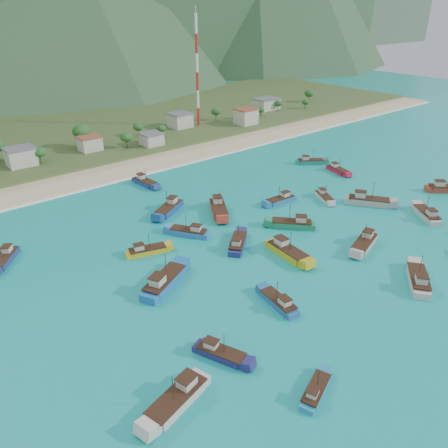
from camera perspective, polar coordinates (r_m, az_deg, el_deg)
ground at (r=101.24m, az=7.39°, el=-4.73°), size 600.00×600.00×0.00m
beach at (r=159.93m, az=-13.67°, el=6.82°), size 400.00×18.00×1.20m
land at (r=214.37m, az=-21.31°, el=10.78°), size 400.00×110.00×2.40m
surf_line at (r=151.90m, az=-12.01°, el=5.93°), size 400.00×2.50×0.08m
village at (r=185.64m, az=-13.63°, el=11.08°), size 207.64×26.52×7.16m
vegetation at (r=177.55m, az=-19.55°, el=9.74°), size 277.10×25.74×9.18m
radio_tower at (r=207.39m, az=-3.52°, el=19.19°), size 1.20×1.20×47.57m
boat_0 at (r=110.84m, az=17.87°, el=-2.44°), size 11.91×6.55×6.75m
boat_2 at (r=111.16m, az=-4.56°, el=-1.11°), size 8.08×10.29×6.07m
boat_3 at (r=105.71m, az=1.79°, el=-2.59°), size 10.02×9.08×6.18m
boat_4 at (r=153.55m, az=26.98°, el=4.11°), size 11.19×10.66×7.05m
boat_5 at (r=132.20m, az=24.95°, el=1.08°), size 9.15×10.81×6.51m
boat_6 at (r=86.84m, az=7.16°, el=-10.17°), size 4.18×9.80×5.61m
boat_8 at (r=122.91m, az=-0.72°, el=1.96°), size 9.84×12.84×7.53m
boat_9 at (r=130.39m, az=7.41°, el=3.10°), size 10.12×3.67×5.86m
boat_11 at (r=116.03m, az=8.94°, el=-0.04°), size 10.17×10.75×6.76m
boat_12 at (r=104.34m, az=-10.05°, el=-3.51°), size 9.97×5.46×5.65m
boat_15 at (r=134.56m, az=18.26°, el=2.83°), size 10.35×12.67×7.55m
boat_16 at (r=111.41m, az=-26.70°, el=-4.11°), size 8.57×9.78×5.96m
boat_17 at (r=158.76m, az=14.61°, el=6.81°), size 5.22×10.05×5.70m
boat_18 at (r=165.30m, az=11.19°, el=7.97°), size 10.01×8.38×6.01m
boat_19 at (r=69.14m, az=-6.03°, el=-21.79°), size 11.98×6.18×6.79m
boat_22 at (r=100.68m, az=24.03°, el=-6.74°), size 11.35×9.60×6.84m
boat_24 at (r=71.56m, az=11.86°, el=-20.65°), size 8.32×5.00×4.73m
boat_25 at (r=75.60m, az=-0.51°, el=-16.60°), size 6.03×9.61×5.47m
boat_26 at (r=92.07m, az=-7.81°, el=-7.54°), size 13.36×9.30×7.70m
boat_28 at (r=135.03m, az=12.93°, el=3.43°), size 6.68×9.24×5.35m
boat_29 at (r=144.70m, az=-10.30°, el=5.35°), size 3.94×10.85×6.29m
boat_30 at (r=103.00m, az=8.23°, el=-3.62°), size 4.75×12.35×7.13m
boat_31 at (r=124.26m, az=-7.20°, el=1.98°), size 12.05×8.86×7.01m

